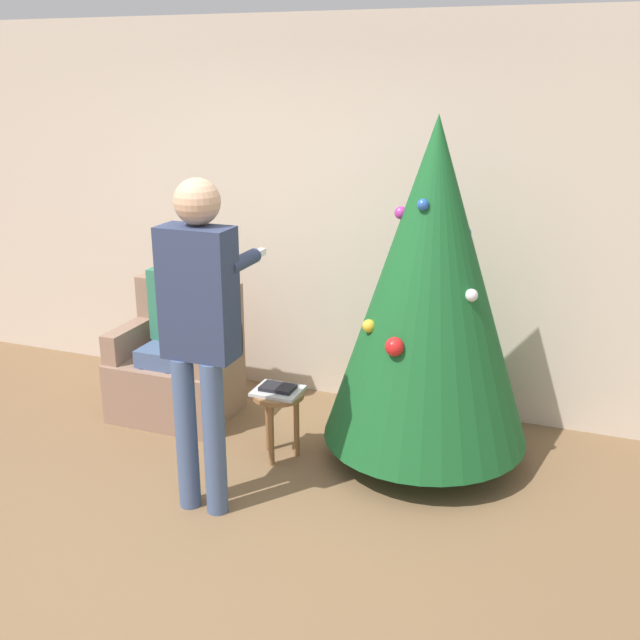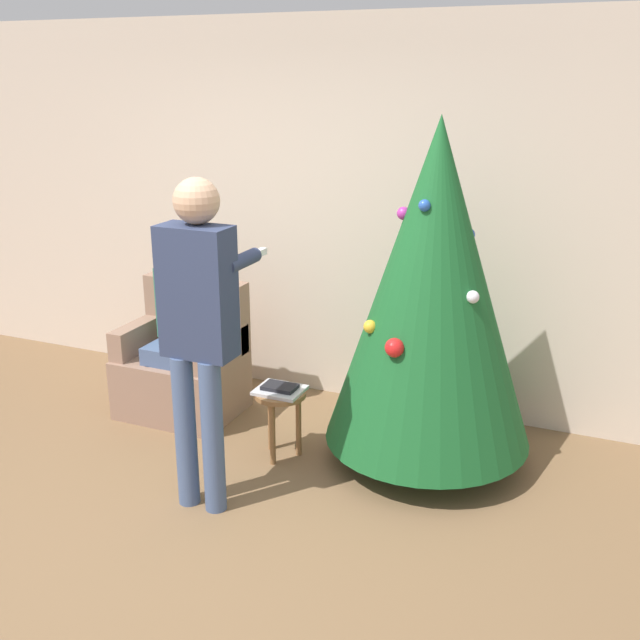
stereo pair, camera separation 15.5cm
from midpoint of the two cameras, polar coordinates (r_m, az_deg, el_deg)
The scene contains 9 objects.
ground_plane at distance 4.08m, azimuth -13.64°, elevation -16.92°, with size 14.00×14.00×0.00m, color brown.
wall_back at distance 5.40m, azimuth -1.36°, elevation 8.01°, with size 8.00×0.06×2.70m.
christmas_tree at distance 4.42m, azimuth 7.45°, elevation 2.63°, with size 1.25×1.25×2.11m.
armchair at distance 5.40m, azimuth -11.57°, elevation -3.66°, with size 0.79×0.62×0.93m.
person_seated at distance 5.26m, azimuth -11.94°, elevation -0.22°, with size 0.36×0.46×1.24m.
person_standing at distance 3.96m, azimuth -10.28°, elevation 0.10°, with size 0.41×0.57×1.83m.
side_stool at distance 4.68m, azimuth -4.16°, elevation -6.53°, with size 0.32×0.32×0.44m.
laptop at distance 4.64m, azimuth -4.18°, elevation -5.41°, with size 0.29×0.24×0.02m.
book at distance 4.63m, azimuth -4.19°, elevation -5.16°, with size 0.21×0.14×0.02m.
Camera 1 is at (1.94, -2.71, 2.33)m, focal length 42.00 mm.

